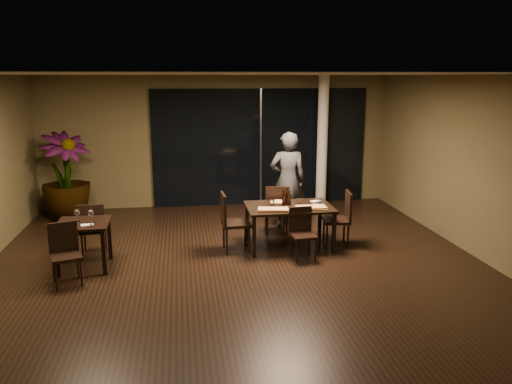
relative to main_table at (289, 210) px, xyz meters
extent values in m
plane|color=black|center=(-1.00, -0.80, -0.68)|extent=(8.00, 8.00, 0.00)
cube|color=brown|center=(-1.00, 3.25, 0.82)|extent=(8.00, 0.10, 3.00)
cube|color=brown|center=(-1.00, -4.85, 0.82)|extent=(8.00, 0.10, 3.00)
cube|color=brown|center=(3.05, -0.80, 0.82)|extent=(0.10, 8.00, 3.00)
cube|color=silver|center=(-1.00, -0.80, 2.34)|extent=(8.00, 8.00, 0.04)
cube|color=black|center=(0.00, 3.16, 0.67)|extent=(5.00, 0.06, 2.70)
cylinder|color=white|center=(1.40, 2.85, 0.82)|extent=(0.24, 0.24, 3.00)
cube|color=black|center=(0.00, 0.00, 0.05)|extent=(1.50, 1.00, 0.04)
cube|color=black|center=(-0.69, -0.44, -0.32)|extent=(0.06, 0.06, 0.71)
cube|color=black|center=(0.69, -0.44, -0.32)|extent=(0.06, 0.06, 0.71)
cube|color=black|center=(-0.69, 0.44, -0.32)|extent=(0.06, 0.06, 0.71)
cube|color=black|center=(0.69, 0.44, -0.32)|extent=(0.06, 0.06, 0.71)
cube|color=black|center=(-3.40, -0.50, 0.05)|extent=(0.80, 0.80, 0.04)
cube|color=black|center=(-3.74, -0.84, -0.32)|extent=(0.06, 0.06, 0.71)
cube|color=black|center=(-3.06, -0.84, -0.32)|extent=(0.06, 0.06, 0.71)
cube|color=black|center=(-3.74, -0.16, -0.32)|extent=(0.06, 0.06, 0.71)
cube|color=black|center=(-3.06, -0.16, -0.32)|extent=(0.06, 0.06, 0.71)
cube|color=black|center=(-0.08, 0.79, -0.21)|extent=(0.49, 0.49, 0.05)
cylinder|color=black|center=(0.12, 0.96, -0.45)|extent=(0.04, 0.04, 0.46)
cylinder|color=black|center=(-0.24, 0.99, -0.45)|extent=(0.04, 0.04, 0.46)
cylinder|color=black|center=(0.09, 0.59, -0.45)|extent=(0.04, 0.04, 0.46)
cylinder|color=black|center=(-0.28, 0.62, -0.45)|extent=(0.04, 0.04, 0.46)
cube|color=black|center=(-0.09, 0.59, 0.04)|extent=(0.45, 0.08, 0.51)
cube|color=black|center=(0.10, -0.64, -0.27)|extent=(0.43, 0.43, 0.04)
cylinder|color=black|center=(-0.05, -0.82, -0.47)|extent=(0.03, 0.03, 0.40)
cylinder|color=black|center=(0.28, -0.79, -0.47)|extent=(0.03, 0.03, 0.40)
cylinder|color=black|center=(-0.07, -0.49, -0.47)|extent=(0.03, 0.03, 0.40)
cylinder|color=black|center=(0.25, -0.47, -0.47)|extent=(0.03, 0.03, 0.40)
cube|color=black|center=(0.09, -0.46, -0.05)|extent=(0.40, 0.07, 0.45)
cube|color=black|center=(-0.95, -0.05, -0.19)|extent=(0.50, 0.50, 0.05)
cylinder|color=black|center=(-0.74, -0.24, -0.43)|extent=(0.04, 0.04, 0.49)
cylinder|color=black|center=(-0.76, 0.15, -0.43)|extent=(0.04, 0.04, 0.49)
cylinder|color=black|center=(-1.13, -0.26, -0.43)|extent=(0.04, 0.04, 0.49)
cylinder|color=black|center=(-1.15, 0.13, -0.43)|extent=(0.04, 0.04, 0.49)
cube|color=black|center=(-1.16, -0.06, 0.08)|extent=(0.06, 0.48, 0.54)
cube|color=black|center=(0.85, -0.06, -0.21)|extent=(0.51, 0.51, 0.05)
cylinder|color=black|center=(0.69, 0.15, -0.44)|extent=(0.04, 0.04, 0.47)
cylinder|color=black|center=(0.64, -0.22, -0.44)|extent=(0.04, 0.04, 0.47)
cylinder|color=black|center=(1.06, 0.10, -0.44)|extent=(0.04, 0.04, 0.47)
cylinder|color=black|center=(1.01, -0.27, -0.44)|extent=(0.04, 0.04, 0.47)
cube|color=black|center=(1.05, -0.09, 0.05)|extent=(0.10, 0.46, 0.52)
cube|color=black|center=(-3.36, 0.12, -0.24)|extent=(0.45, 0.45, 0.05)
cylinder|color=black|center=(-3.19, 0.30, -0.46)|extent=(0.04, 0.04, 0.44)
cylinder|color=black|center=(-3.54, 0.28, -0.46)|extent=(0.04, 0.04, 0.44)
cylinder|color=black|center=(-3.17, -0.05, -0.46)|extent=(0.04, 0.04, 0.44)
cylinder|color=black|center=(-3.52, -0.06, -0.46)|extent=(0.04, 0.04, 0.44)
cube|color=black|center=(-3.35, -0.08, 0.01)|extent=(0.43, 0.06, 0.49)
cube|color=black|center=(-3.54, -1.13, -0.25)|extent=(0.53, 0.53, 0.05)
cylinder|color=black|center=(-3.65, -1.35, -0.46)|extent=(0.03, 0.03, 0.42)
cylinder|color=black|center=(-3.33, -1.24, -0.46)|extent=(0.03, 0.03, 0.42)
cylinder|color=black|center=(-3.76, -1.03, -0.46)|extent=(0.03, 0.03, 0.42)
cylinder|color=black|center=(-3.44, -0.92, -0.46)|extent=(0.03, 0.03, 0.42)
cube|color=black|center=(-3.60, -0.95, -0.01)|extent=(0.41, 0.17, 0.47)
imported|color=#2F3134|center=(0.23, 1.18, 0.29)|extent=(0.69, 0.50, 1.92)
imported|color=#1B531B|center=(-4.26, 2.49, 0.24)|extent=(1.41, 1.41, 1.84)
cube|color=#4B2918|center=(-0.34, -0.26, 0.08)|extent=(0.57, 0.34, 0.01)
cube|color=#422A15|center=(0.33, -0.23, 0.08)|extent=(0.61, 0.38, 0.01)
cylinder|color=#AF2E13|center=(-0.15, 0.28, 0.08)|extent=(0.27, 0.27, 0.01)
cylinder|color=white|center=(-0.28, 0.11, 0.12)|extent=(0.08, 0.08, 0.09)
cylinder|color=white|center=(0.21, 0.17, 0.12)|extent=(0.07, 0.07, 0.09)
cube|color=white|center=(0.51, -0.06, 0.08)|extent=(0.20, 0.16, 0.01)
cube|color=white|center=(0.54, 0.23, 0.08)|extent=(0.20, 0.15, 0.01)
cube|color=silver|center=(-3.30, -0.68, 0.08)|extent=(0.20, 0.15, 0.01)
camera|label=1|loc=(-1.86, -8.27, 2.30)|focal=35.00mm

